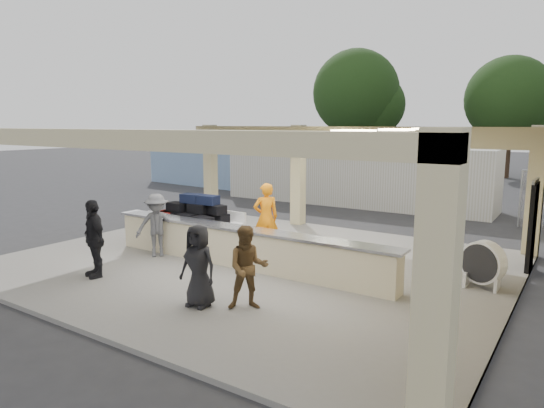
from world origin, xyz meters
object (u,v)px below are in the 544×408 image
Objects in this scene: passenger_c at (157,225)px; container_blue at (225,163)px; baggage_handler at (266,217)px; passenger_b at (94,238)px; drum_fan at (483,263)px; container_white at (353,175)px; luggage_cart at (195,217)px; passenger_a at (248,268)px; passenger_d at (199,266)px; baggage_counter at (242,247)px.

container_blue is at bearing 74.87° from passenger_c.
passenger_b is (-2.01, -4.03, -0.05)m from baggage_handler.
baggage_handler is 15.22m from container_blue.
container_white is (-7.20, 9.26, 0.66)m from drum_fan.
container_white is at bearing 91.30° from luggage_cart.
passenger_a is (-3.47, -3.74, 0.26)m from drum_fan.
baggage_counter is at bearing 106.00° from passenger_d.
luggage_cart is at bearing 46.94° from passenger_c.
baggage_handler is 2.92m from passenger_c.
drum_fan is at bearing 131.89° from baggage_handler.
baggage_handler is at bearing 103.14° from passenger_d.
baggage_handler is at bearing -3.68° from passenger_c.
baggage_handler reaches higher than passenger_c.
container_blue reaches higher than passenger_c.
baggage_counter is at bearing -18.58° from luggage_cart.
baggage_counter is 16.58m from container_blue.
passenger_c is (-2.11, -2.02, -0.11)m from baggage_handler.
passenger_b is 2.01m from passenger_c.
passenger_d is at bearing 166.64° from passenger_a.
passenger_a is at bearing -50.26° from baggage_counter.
baggage_counter is at bearing -35.87° from passenger_c.
passenger_d reaches higher than baggage_counter.
luggage_cart is at bearing -94.40° from container_white.
passenger_b reaches higher than luggage_cart.
container_blue reaches higher than passenger_d.
passenger_b is 1.07× the size of passenger_c.
luggage_cart is 1.46× the size of passenger_b.
passenger_a is 19.36m from container_blue.
container_white reaches higher than passenger_b.
passenger_c is at bearing -144.09° from drum_fan.
passenger_b is (-4.11, -0.36, 0.09)m from passenger_a.
passenger_a reaches higher than baggage_counter.
drum_fan is 7.97m from passenger_c.
container_blue is (-10.42, 11.08, 0.32)m from baggage_handler.
baggage_handler is at bearing 101.75° from baggage_counter.
drum_fan is 0.57× the size of passenger_b.
drum_fan is 0.54× the size of baggage_handler.
passenger_b is at bearing -92.48° from container_white.
passenger_c is at bearing 110.78° from passenger_b.
passenger_b is 3.24m from passenger_d.
passenger_c is at bearing -4.99° from baggage_handler.
baggage_handler is (-5.57, -0.07, 0.40)m from drum_fan.
luggage_cart is (-2.55, 1.11, 0.30)m from baggage_counter.
container_blue is (-8.80, 1.75, 0.07)m from container_white.
container_white reaches higher than luggage_cart.
baggage_counter is 2.81m from passenger_a.
passenger_c is (-4.21, 1.64, 0.03)m from passenger_a.
passenger_a is 1.01× the size of passenger_d.
container_blue is at bearing 130.31° from luggage_cart.
passenger_d is at bearing -47.17° from container_blue.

